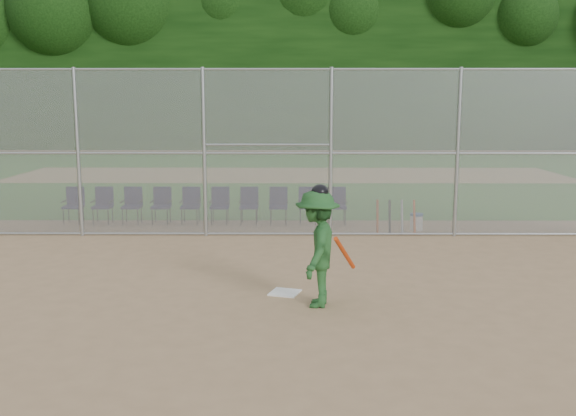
{
  "coord_description": "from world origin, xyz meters",
  "views": [
    {
      "loc": [
        0.07,
        -10.18,
        3.22
      ],
      "look_at": [
        0.0,
        2.5,
        1.1
      ],
      "focal_mm": 40.0,
      "sensor_mm": 36.0,
      "label": 1
    }
  ],
  "objects_px": {
    "home_plate": "(285,293)",
    "chair_0": "(73,206)",
    "batter_at_plate": "(317,248)",
    "water_cooler": "(416,222)"
  },
  "relations": [
    {
      "from": "batter_at_plate",
      "to": "chair_0",
      "type": "xyz_separation_m",
      "value": [
        -6.2,
        6.89,
        -0.46
      ]
    },
    {
      "from": "home_plate",
      "to": "batter_at_plate",
      "type": "height_order",
      "value": "batter_at_plate"
    },
    {
      "from": "home_plate",
      "to": "chair_0",
      "type": "bearing_deg",
      "value": 132.28
    },
    {
      "from": "batter_at_plate",
      "to": "home_plate",
      "type": "bearing_deg",
      "value": 128.73
    },
    {
      "from": "batter_at_plate",
      "to": "chair_0",
      "type": "bearing_deg",
      "value": 131.97
    },
    {
      "from": "home_plate",
      "to": "chair_0",
      "type": "xyz_separation_m",
      "value": [
        -5.68,
        6.25,
        0.47
      ]
    },
    {
      "from": "chair_0",
      "to": "batter_at_plate",
      "type": "bearing_deg",
      "value": -48.03
    },
    {
      "from": "batter_at_plate",
      "to": "chair_0",
      "type": "distance_m",
      "value": 9.28
    },
    {
      "from": "home_plate",
      "to": "water_cooler",
      "type": "xyz_separation_m",
      "value": [
        3.27,
        5.41,
        0.2
      ]
    },
    {
      "from": "batter_at_plate",
      "to": "water_cooler",
      "type": "relative_size",
      "value": 4.61
    }
  ]
}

